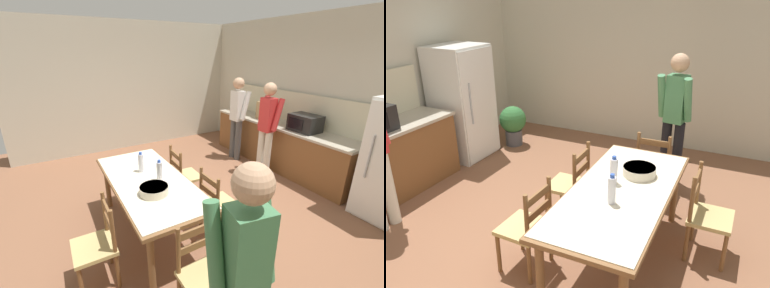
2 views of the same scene
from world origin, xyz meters
The scene contains 18 objects.
ground_plane centered at (0.00, 0.00, 0.00)m, with size 8.32×8.32×0.00m, color brown.
wall_back centered at (0.00, 2.66, 1.45)m, with size 6.52×0.12×2.90m, color beige.
wall_left centered at (-3.26, 0.00, 1.45)m, with size 0.12×5.20×2.90m, color beige.
kitchen_counter centered at (-0.62, 2.23, 0.45)m, with size 3.22×0.66×0.89m.
counter_splashback centered at (-0.61, 2.54, 1.19)m, with size 3.18×0.03×0.60m, color beige.
microwave centered at (-0.06, 2.21, 1.04)m, with size 0.50×0.39×0.30m.
paper_bag centered at (-1.10, 2.20, 1.07)m, with size 0.24×0.16×0.36m, color tan.
dining_table centered at (0.09, -0.82, 0.70)m, with size 1.98×0.87×0.78m.
bottle_near_centre centered at (-0.16, -0.82, 0.90)m, with size 0.07×0.07×0.27m.
bottle_off_centre centered at (0.19, -0.72, 0.90)m, with size 0.07×0.07×0.27m.
serving_bowl centered at (0.44, -0.89, 0.83)m, with size 0.32×0.32×0.09m.
chair_head_end centered at (1.37, -0.82, 0.44)m, with size 0.41×0.43×0.91m.
chair_side_near_right centered at (0.54, -1.55, 0.44)m, with size 0.42×0.40×0.91m.
chair_side_far_left centered at (-0.36, -0.10, 0.44)m, with size 0.44×0.42×0.91m.
chair_side_far_right centered at (0.53, -0.10, 0.44)m, with size 0.43×0.41×0.91m.
person_at_sink centered at (-1.33, 1.71, 0.98)m, with size 0.44×0.30×1.75m.
person_at_counter centered at (-0.46, 1.69, 0.98)m, with size 0.44×0.30×1.74m.
person_by_table centered at (1.92, -0.91, 0.97)m, with size 0.34×0.47×1.73m.
Camera 1 is at (2.78, -1.76, 2.26)m, focal length 24.00 mm.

